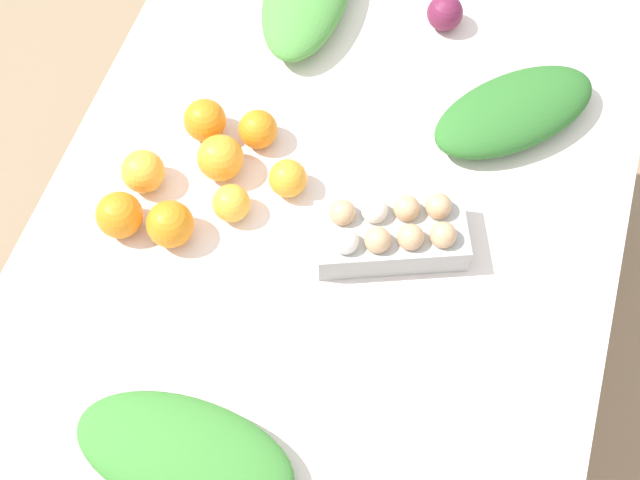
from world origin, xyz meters
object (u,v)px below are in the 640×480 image
at_px(orange_1, 170,224).
at_px(orange_5, 288,178).
at_px(egg_carton, 391,233).
at_px(orange_2, 258,129).
at_px(orange_7, 143,171).
at_px(greens_bunch_scallion, 184,454).
at_px(orange_0, 231,203).
at_px(orange_6, 205,120).
at_px(orange_4, 119,215).
at_px(greens_bunch_beet_tops, 514,111).
at_px(beet_root, 445,13).
at_px(orange_3, 220,158).

bearing_deg(orange_1, orange_5, 133.04).
distance_m(egg_carton, orange_2, 0.31).
xyz_separation_m(orange_2, orange_7, (0.14, -0.16, 0.00)).
bearing_deg(greens_bunch_scallion, orange_0, -169.36).
distance_m(orange_2, orange_6, 0.10).
height_order(egg_carton, orange_2, egg_carton).
bearing_deg(orange_4, egg_carton, 102.71).
xyz_separation_m(greens_bunch_beet_tops, orange_4, (0.41, -0.59, 0.00)).
xyz_separation_m(beet_root, orange_2, (0.36, -0.25, 0.00)).
height_order(beet_root, orange_7, orange_7).
xyz_separation_m(egg_carton, greens_bunch_beet_tops, (-0.31, 0.15, -0.00)).
bearing_deg(egg_carton, greens_bunch_beet_tops, 43.31).
bearing_deg(orange_1, orange_2, 161.71).
bearing_deg(orange_4, greens_bunch_beet_tops, 124.64).
distance_m(orange_1, orange_6, 0.22).
relative_size(orange_3, orange_4, 1.02).
relative_size(orange_2, orange_3, 0.86).
relative_size(orange_0, orange_7, 0.86).
bearing_deg(orange_3, egg_carton, 79.99).
bearing_deg(greens_bunch_scallion, egg_carton, 156.27).
relative_size(greens_bunch_beet_tops, orange_4, 4.04).
bearing_deg(orange_3, orange_2, 152.85).
distance_m(orange_2, orange_7, 0.22).
relative_size(orange_3, orange_7, 1.08).
distance_m(orange_0, orange_1, 0.11).
height_order(orange_1, orange_3, orange_3).
bearing_deg(orange_6, greens_bunch_scallion, 17.70).
distance_m(orange_2, orange_4, 0.29).
relative_size(orange_4, orange_5, 1.19).
distance_m(greens_bunch_scallion, orange_0, 0.43).
xyz_separation_m(greens_bunch_beet_tops, orange_1, (0.40, -0.50, 0.00)).
bearing_deg(orange_3, orange_4, -37.96).
xyz_separation_m(greens_bunch_scallion, orange_5, (-0.50, -0.00, 0.00)).
height_order(orange_3, orange_4, orange_3).
height_order(orange_4, orange_5, orange_4).
xyz_separation_m(greens_bunch_scallion, beet_root, (-0.94, 0.17, 0.00)).
distance_m(orange_0, orange_5, 0.11).
bearing_deg(orange_5, orange_4, -57.63).
relative_size(beet_root, orange_6, 0.90).
bearing_deg(orange_4, orange_7, 177.77).
distance_m(orange_3, orange_7, 0.13).
xyz_separation_m(orange_4, orange_6, (-0.23, 0.07, -0.00)).
distance_m(egg_carton, orange_5, 0.21).
xyz_separation_m(greens_bunch_scallion, orange_3, (-0.50, -0.13, 0.01)).
bearing_deg(orange_0, greens_bunch_beet_tops, 127.85).
relative_size(greens_bunch_beet_tops, greens_bunch_scallion, 0.95).
relative_size(orange_1, orange_6, 1.04).
xyz_separation_m(greens_bunch_scallion, orange_2, (-0.58, -0.09, 0.00)).
relative_size(egg_carton, greens_bunch_scallion, 0.81).
xyz_separation_m(orange_1, orange_7, (-0.08, -0.08, -0.00)).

